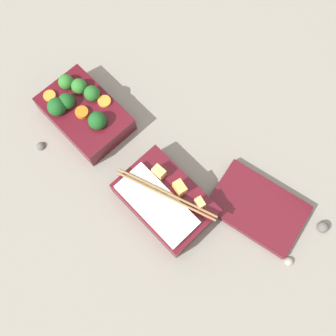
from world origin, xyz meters
The scene contains 7 objects.
ground_plane centered at (0.00, 0.00, 0.00)m, with size 3.00×3.00×0.00m, color gray.
bento_tray_vegetable centered at (-0.13, 0.01, 0.03)m, with size 0.19×0.13×0.08m.
bento_tray_rice centered at (0.14, 0.00, 0.03)m, with size 0.21×0.13×0.07m.
bento_lid centered at (0.28, 0.13, 0.01)m, with size 0.19×0.13×0.02m, color #510F19.
pebble_0 centered at (-0.15, -0.11, 0.00)m, with size 0.02×0.02×0.02m, color #595651.
pebble_1 centered at (0.40, 0.20, 0.01)m, with size 0.02×0.02×0.02m, color #595651.
pebble_2 centered at (0.39, 0.10, 0.00)m, with size 0.02×0.02×0.02m, color gray.
Camera 1 is at (0.28, -0.13, 0.81)m, focal length 42.00 mm.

